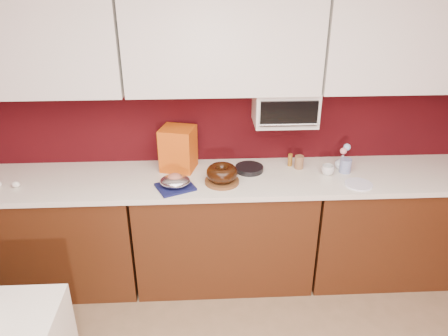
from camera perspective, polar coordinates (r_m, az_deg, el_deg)
wall_back at (r=3.34m, az=-0.27°, el=6.64°), size 4.00×0.02×2.50m
base_cabinet_left at (r=3.63m, az=-21.74°, el=-8.18°), size 1.31×0.58×0.86m
base_cabinet_center at (r=3.43m, az=0.01°, el=-8.15°), size 1.31×0.58×0.86m
base_cabinet_right at (r=3.74m, az=21.05°, el=-7.02°), size 1.31×0.58×0.86m
countertop at (r=3.20m, az=0.01°, el=-1.47°), size 4.00×0.62×0.04m
upper_cabinet_left at (r=3.25m, az=-25.18°, el=14.67°), size 1.31×0.33×0.70m
upper_cabinet_center at (r=3.03m, az=-0.14°, el=16.35°), size 1.31×0.33×0.70m
upper_cabinet_right at (r=3.37m, az=24.04°, el=15.20°), size 1.31×0.33×0.70m
toaster_oven at (r=3.22m, az=7.96°, el=7.96°), size 0.45×0.30×0.25m
toaster_oven_door at (r=3.07m, az=8.49°, el=7.03°), size 0.40×0.02×0.18m
toaster_oven_handle at (r=3.08m, az=8.45°, el=5.62°), size 0.42×0.02×0.02m
cake_base at (r=3.11m, az=-0.27°, el=-1.76°), size 0.32×0.32×0.02m
bundt_cake at (r=3.07m, az=-0.27°, el=-0.62°), size 0.27×0.27×0.09m
navy_towel at (r=3.06m, az=-6.38°, el=-2.47°), size 0.30×0.29×0.02m
foil_ham_nest at (r=3.03m, az=-6.42°, el=-1.71°), size 0.26×0.25×0.08m
roasted_ham at (r=3.02m, az=-6.44°, el=-1.29°), size 0.11×0.10×0.07m
pandoro_box at (r=3.27m, az=-6.00°, el=2.53°), size 0.29×0.27×0.33m
dark_pan at (r=3.28m, az=3.32°, el=-0.08°), size 0.22×0.22×0.04m
coffee_mug at (r=3.30m, az=13.41°, el=-0.14°), size 0.10×0.10×0.09m
blue_jar at (r=3.37m, az=15.57°, el=0.31°), size 0.10×0.10×0.10m
flower_vase at (r=3.41m, az=15.18°, el=0.86°), size 0.09×0.09×0.13m
flower_pink at (r=3.37m, az=15.34°, el=2.17°), size 0.05×0.05×0.05m
flower_blue at (r=3.39m, az=15.77°, el=2.65°), size 0.05×0.05×0.05m
china_plate at (r=3.22m, az=17.17°, el=-2.04°), size 0.23×0.23×0.01m
amber_bottle at (r=3.38m, az=8.62°, el=1.05°), size 0.04×0.04×0.10m
paper_cup at (r=3.35m, az=9.78°, el=0.76°), size 0.08×0.08×0.10m
egg_left at (r=3.37m, az=-25.54°, el=-1.95°), size 0.06×0.05×0.05m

